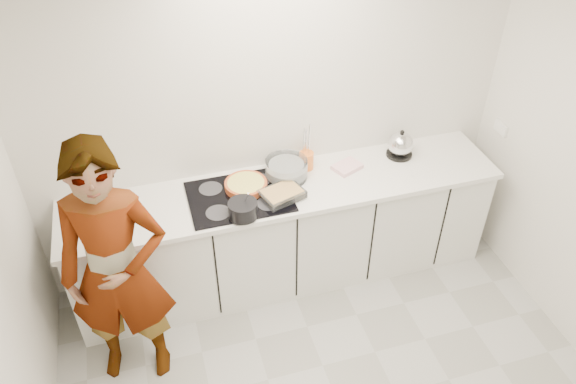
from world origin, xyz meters
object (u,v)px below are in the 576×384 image
object	(u,v)px
hob	(239,197)
cook	(117,272)
saucepan	(243,209)
mixing_bowl	(286,170)
utensil_crock	(306,160)
tart_dish	(246,185)
baking_dish	(282,194)
kettle	(400,145)

from	to	relation	value
hob	cook	distance (m)	1.01
cook	hob	bearing A→B (deg)	40.91
saucepan	mixing_bowl	bearing A→B (deg)	40.97
hob	cook	size ratio (longest dim) A/B	0.39
hob	utensil_crock	xyz separation A→B (m)	(0.57, 0.21, 0.06)
tart_dish	baking_dish	world-z (taller)	baking_dish
utensil_crock	cook	world-z (taller)	cook
baking_dish	mixing_bowl	size ratio (longest dim) A/B	0.83
mixing_bowl	utensil_crock	bearing A→B (deg)	20.95
kettle	mixing_bowl	bearing A→B (deg)	-178.82
mixing_bowl	kettle	xyz separation A→B (m)	(0.93, 0.02, 0.03)
tart_dish	cook	distance (m)	1.11
mixing_bowl	utensil_crock	size ratio (longest dim) A/B	3.01
tart_dish	baking_dish	xyz separation A→B (m)	(0.22, -0.18, 0.00)
mixing_bowl	kettle	bearing A→B (deg)	1.18
baking_dish	cook	distance (m)	1.23
mixing_bowl	tart_dish	bearing A→B (deg)	-169.16
hob	mixing_bowl	size ratio (longest dim) A/B	1.74
cook	utensil_crock	bearing A→B (deg)	37.05
utensil_crock	kettle	bearing A→B (deg)	-3.70
cook	saucepan	bearing A→B (deg)	29.45
hob	cook	world-z (taller)	cook
hob	baking_dish	size ratio (longest dim) A/B	2.08
cook	kettle	bearing A→B (deg)	27.58
kettle	tart_dish	bearing A→B (deg)	-176.30
tart_dish	mixing_bowl	bearing A→B (deg)	10.84
saucepan	cook	world-z (taller)	cook
tart_dish	kettle	bearing A→B (deg)	3.70
baking_dish	cook	bearing A→B (deg)	-160.59
hob	mixing_bowl	world-z (taller)	mixing_bowl
mixing_bowl	cook	distance (m)	1.42
baking_dish	cook	xyz separation A→B (m)	(-1.16, -0.41, -0.03)
hob	mixing_bowl	xyz separation A→B (m)	(0.39, 0.14, 0.06)
hob	mixing_bowl	distance (m)	0.42
tart_dish	kettle	size ratio (longest dim) A/B	1.74
hob	tart_dish	xyz separation A→B (m)	(0.07, 0.08, 0.03)
hob	tart_dish	bearing A→B (deg)	48.22
hob	kettle	xyz separation A→B (m)	(1.32, 0.16, 0.09)
baking_dish	kettle	bearing A→B (deg)	14.04
tart_dish	saucepan	bearing A→B (deg)	-106.66
utensil_crock	cook	size ratio (longest dim) A/B	0.07
hob	kettle	world-z (taller)	kettle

